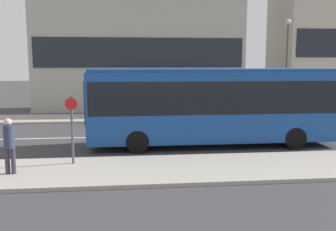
{
  "coord_description": "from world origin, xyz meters",
  "views": [
    {
      "loc": [
        0.3,
        -18.82,
        3.77
      ],
      "look_at": [
        2.09,
        -2.09,
        1.36
      ],
      "focal_mm": 40.0,
      "sensor_mm": 36.0,
      "label": 1
    }
  ],
  "objects_px": {
    "pedestrian_near_stop": "(9,142)",
    "bus_stop_sign": "(72,124)",
    "parked_car_0": "(302,113)",
    "street_lamp": "(287,57)",
    "city_bus": "(212,102)"
  },
  "relations": [
    {
      "from": "parked_car_0",
      "to": "street_lamp",
      "type": "distance_m",
      "value": 4.02
    },
    {
      "from": "pedestrian_near_stop",
      "to": "bus_stop_sign",
      "type": "height_order",
      "value": "bus_stop_sign"
    },
    {
      "from": "city_bus",
      "to": "pedestrian_near_stop",
      "type": "height_order",
      "value": "city_bus"
    },
    {
      "from": "street_lamp",
      "to": "pedestrian_near_stop",
      "type": "bearing_deg",
      "value": -140.92
    },
    {
      "from": "parked_car_0",
      "to": "pedestrian_near_stop",
      "type": "bearing_deg",
      "value": -146.56
    },
    {
      "from": "pedestrian_near_stop",
      "to": "street_lamp",
      "type": "xyz_separation_m",
      "value": [
        14.39,
        11.69,
        2.9
      ]
    },
    {
      "from": "bus_stop_sign",
      "to": "street_lamp",
      "type": "relative_size",
      "value": 0.38
    },
    {
      "from": "city_bus",
      "to": "parked_car_0",
      "type": "xyz_separation_m",
      "value": [
        7.0,
        5.64,
        -1.38
      ]
    },
    {
      "from": "parked_car_0",
      "to": "street_lamp",
      "type": "bearing_deg",
      "value": 97.21
    },
    {
      "from": "pedestrian_near_stop",
      "to": "street_lamp",
      "type": "bearing_deg",
      "value": 45.0
    },
    {
      "from": "parked_car_0",
      "to": "bus_stop_sign",
      "type": "relative_size",
      "value": 1.65
    },
    {
      "from": "parked_car_0",
      "to": "pedestrian_near_stop",
      "type": "distance_m",
      "value": 17.56
    },
    {
      "from": "bus_stop_sign",
      "to": "pedestrian_near_stop",
      "type": "bearing_deg",
      "value": -150.13
    },
    {
      "from": "pedestrian_near_stop",
      "to": "street_lamp",
      "type": "relative_size",
      "value": 0.29
    },
    {
      "from": "pedestrian_near_stop",
      "to": "bus_stop_sign",
      "type": "xyz_separation_m",
      "value": [
        1.86,
        1.07,
        0.39
      ]
    }
  ]
}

